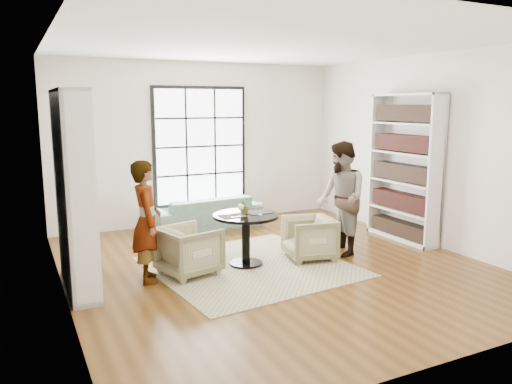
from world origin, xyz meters
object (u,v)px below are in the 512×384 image
person_left (147,222)px  sofa (205,212)px  wine_glass_left (241,207)px  flower_centerpiece (245,206)px  pedestal_table (246,228)px  person_right (341,199)px  wine_glass_right (260,205)px  armchair_right (309,238)px  armchair_left (189,250)px

person_left → sofa: bearing=-26.5°
sofa → wine_glass_left: bearing=75.7°
flower_centerpiece → pedestal_table: bearing=-71.4°
person_left → flower_centerpiece: bearing=-79.1°
person_right → wine_glass_right: 1.34m
armchair_right → wine_glass_right: bearing=-80.6°
pedestal_table → armchair_right: bearing=-8.9°
armchair_right → person_right: person_right is taller
wine_glass_left → sofa: bearing=81.2°
armchair_left → armchair_right: (1.78, -0.13, -0.01)m
pedestal_table → armchair_left: bearing=-178.9°
armchair_right → person_left: person_left is taller
sofa → wine_glass_right: size_ratio=10.85×
pedestal_table → armchair_right: (0.94, -0.15, -0.22)m
armchair_left → person_right: (2.33, -0.13, 0.52)m
armchair_left → person_left: 0.71m
armchair_left → person_right: 2.39m
armchair_right → person_right: (0.55, 0.00, 0.54)m
person_left → flower_centerpiece: person_left is taller
sofa → armchair_left: size_ratio=2.79×
person_right → armchair_right: bearing=-76.6°
person_left → armchair_right: bearing=-84.0°
pedestal_table → armchair_left: pedestal_table is taller
pedestal_table → person_left: 1.41m
armchair_right → person_right: 0.77m
person_right → person_left: bearing=-79.2°
pedestal_table → sofa: pedestal_table is taller
armchair_left → flower_centerpiece: 0.97m
person_right → flower_centerpiece: 1.51m
person_left → flower_centerpiece: 1.38m
armchair_left → flower_centerpiece: (0.83, 0.04, 0.51)m
sofa → armchair_right: size_ratio=2.92×
armchair_left → armchair_right: 1.78m
armchair_right → wine_glass_right: wine_glass_right is taller
armchair_right → flower_centerpiece: 1.10m
pedestal_table → armchair_left: 0.86m
person_right → flower_centerpiece: size_ratio=7.56×
sofa → person_left: bearing=48.8°
armchair_right → wine_glass_left: wine_glass_left is taller
pedestal_table → sofa: (0.24, 2.24, -0.24)m
person_left → flower_centerpiece: size_ratio=6.91×
pedestal_table → wine_glass_left: size_ratio=4.97×
pedestal_table → wine_glass_left: wine_glass_left is taller
person_right → wine_glass_left: 1.62m
sofa → wine_glass_right: 2.43m
pedestal_table → sofa: 2.26m
person_left → wine_glass_right: 1.55m
wine_glass_right → flower_centerpiece: size_ratio=0.82×
sofa → wine_glass_left: (-0.37, -2.36, 0.57)m
person_right → wine_glass_left: person_right is taller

